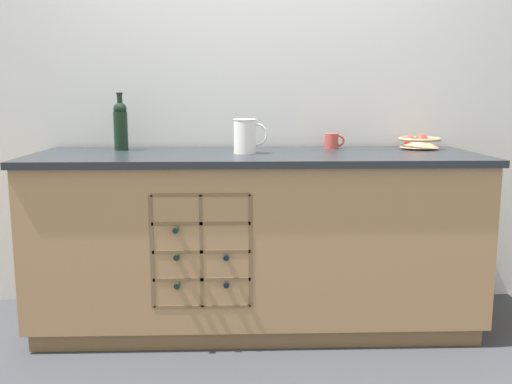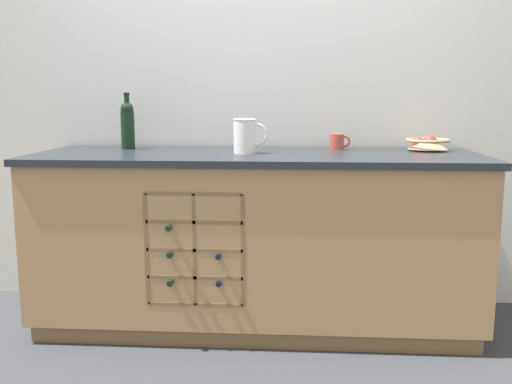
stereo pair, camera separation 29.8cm
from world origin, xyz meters
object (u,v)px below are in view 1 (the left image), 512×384
at_px(white_pitcher, 246,135).
at_px(standing_wine_bottle, 121,125).
at_px(ceramic_mug, 332,141).
at_px(fruit_bowl, 419,142).

bearing_deg(white_pitcher, standing_wine_bottle, 162.89).
bearing_deg(ceramic_mug, standing_wine_bottle, -177.43).
distance_m(ceramic_mug, standing_wine_bottle, 1.17).
bearing_deg(fruit_bowl, ceramic_mug, 174.24).
bearing_deg(ceramic_mug, fruit_bowl, -5.76).
relative_size(fruit_bowl, ceramic_mug, 2.03).
xyz_separation_m(fruit_bowl, standing_wine_bottle, (-1.65, -0.00, 0.10)).
bearing_deg(white_pitcher, fruit_bowl, 12.36).
xyz_separation_m(ceramic_mug, standing_wine_bottle, (-1.17, -0.05, 0.10)).
distance_m(fruit_bowl, white_pitcher, 1.00).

